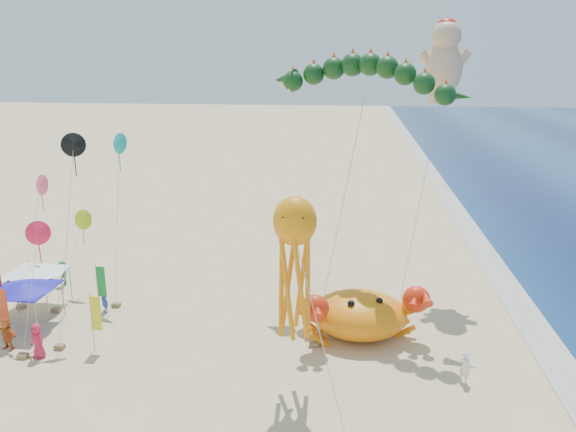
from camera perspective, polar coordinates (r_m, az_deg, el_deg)
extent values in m
plane|color=#D1B784|center=(31.08, 3.32, -12.75)|extent=(320.00, 320.00, 0.00)
plane|color=silver|center=(32.81, 25.30, -12.72)|extent=(320.00, 320.00, 0.00)
ellipsoid|color=orange|center=(31.51, 7.26, -9.89)|extent=(6.31, 5.72, 2.50)
sphere|color=red|center=(30.16, 1.97, -8.65)|extent=(1.49, 1.49, 1.49)
sphere|color=black|center=(30.24, 5.84, -8.66)|extent=(0.38, 0.38, 0.38)
sphere|color=red|center=(30.28, 12.71, -8.95)|extent=(1.49, 1.49, 1.49)
sphere|color=black|center=(30.28, 8.85, -8.74)|extent=(0.38, 0.38, 0.38)
cone|color=#0E3512|center=(33.25, -1.27, 13.61)|extent=(1.54, 1.14, 1.26)
cylinder|color=#B2B2B2|center=(31.02, 5.38, 0.23)|extent=(2.41, 6.08, 12.83)
cube|color=olive|center=(30.67, 2.66, -12.88)|extent=(0.50, 0.35, 0.25)
ellipsoid|color=#E3B58A|center=(37.96, 15.52, 14.20)|extent=(2.34, 1.93, 3.44)
sphere|color=#E3B58A|center=(37.77, 15.80, 17.24)|extent=(1.80, 1.80, 1.80)
ellipsoid|color=red|center=(37.90, 15.85, 18.19)|extent=(1.17, 1.17, 0.82)
cylinder|color=#B2B2B2|center=(35.33, 13.28, 1.64)|extent=(2.74, 6.98, 12.65)
cube|color=olive|center=(34.06, 10.97, -10.11)|extent=(0.50, 0.35, 0.25)
ellipsoid|color=orange|center=(24.18, 0.69, -0.52)|extent=(1.92, 1.73, 2.21)
cylinder|color=#B2B2B2|center=(23.73, 3.28, -11.99)|extent=(2.62, 4.26, 7.27)
cylinder|color=gray|center=(33.77, -24.21, -9.70)|extent=(0.06, 0.06, 2.20)
cylinder|color=gray|center=(37.54, -25.86, -7.35)|extent=(0.06, 0.06, 2.20)
cylinder|color=gray|center=(36.08, -21.86, -7.80)|extent=(0.06, 0.06, 2.20)
cube|color=#1813A8|center=(35.22, -25.30, -6.77)|extent=(3.19, 3.19, 0.08)
cone|color=#1813A8|center=(35.13, -25.34, -6.40)|extent=(3.50, 3.50, 0.45)
cylinder|color=gray|center=(37.50, -27.09, -7.53)|extent=(0.06, 0.06, 2.20)
cylinder|color=gray|center=(36.04, -23.28, -7.98)|extent=(0.06, 0.06, 2.20)
cylinder|color=gray|center=(39.70, -24.87, -6.01)|extent=(0.06, 0.06, 2.20)
cylinder|color=gray|center=(38.32, -21.22, -6.36)|extent=(0.06, 0.06, 2.20)
cube|color=white|center=(37.46, -24.31, -5.33)|extent=(3.08, 3.08, 0.08)
cone|color=white|center=(37.38, -24.35, -4.99)|extent=(3.39, 3.39, 0.45)
cylinder|color=gray|center=(31.35, -19.29, -10.13)|extent=(0.05, 0.05, 3.20)
cube|color=yellow|center=(31.02, -18.90, -9.35)|extent=(0.50, 0.04, 1.90)
cube|color=red|center=(33.87, -26.97, -8.12)|extent=(0.50, 0.04, 1.90)
cylinder|color=gray|center=(35.40, -18.78, -7.06)|extent=(0.05, 0.05, 3.20)
cube|color=#168733|center=(35.10, -18.43, -6.35)|extent=(0.50, 0.04, 1.90)
imported|color=blue|center=(35.91, -18.15, -8.08)|extent=(0.68, 0.67, 1.58)
imported|color=white|center=(28.54, 17.52, -14.41)|extent=(0.69, 0.70, 1.64)
imported|color=#CB2044|center=(31.95, -24.09, -11.48)|extent=(1.08, 0.94, 1.86)
imported|color=#BC511E|center=(33.46, -26.69, -10.63)|extent=(1.74, 0.99, 1.79)
imported|color=#236B34|center=(40.97, -21.89, -5.41)|extent=(0.92, 1.22, 1.67)
cone|color=#B8C916|center=(38.36, -20.19, -0.36)|extent=(1.30, 0.51, 1.32)
cylinder|color=#B2B2B2|center=(37.69, -20.51, -4.49)|extent=(0.54, 3.04, 4.59)
cube|color=olive|center=(37.18, -20.86, -8.63)|extent=(0.50, 0.35, 0.25)
cone|color=black|center=(32.45, -20.98, 6.79)|extent=(1.30, 0.51, 1.32)
cylinder|color=#B2B2B2|center=(32.17, -20.90, -2.72)|extent=(0.55, 3.04, 10.10)
cube|color=olive|center=(32.74, -20.83, -12.03)|extent=(0.50, 0.35, 0.25)
cone|color=#0D9695|center=(36.20, -16.86, 7.09)|extent=(1.30, 0.51, 1.32)
cylinder|color=#B2B2B2|center=(35.77, -16.81, -1.01)|extent=(0.55, 3.04, 9.55)
cube|color=olive|center=(36.03, -16.77, -9.03)|extent=(0.50, 0.35, 0.25)
cone|color=#FF1C43|center=(32.44, -24.10, -1.60)|extent=(1.30, 0.51, 1.32)
cylinder|color=#B2B2B2|center=(32.06, -24.47, -7.41)|extent=(0.55, 3.04, 5.68)
cube|color=olive|center=(31.97, -24.86, -13.19)|extent=(0.50, 0.35, 0.25)
cone|color=#FF5478|center=(38.16, -23.86, 2.92)|extent=(1.30, 0.51, 1.32)
cylinder|color=#B2B2B2|center=(37.68, -24.05, -2.92)|extent=(0.55, 3.04, 7.00)
cube|color=olive|center=(37.57, -24.27, -8.75)|extent=(0.50, 0.35, 0.25)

